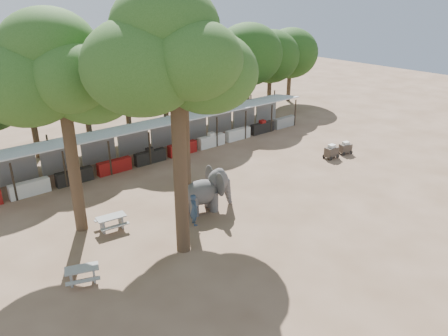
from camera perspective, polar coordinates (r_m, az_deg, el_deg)
ground at (r=23.71m, az=9.66°, el=-7.46°), size 100.00×100.00×0.00m
vendor_stalls at (r=33.04m, az=-8.44°, el=3.62°), size 28.00×2.99×2.80m
yard_tree_left at (r=21.72m, az=-21.16°, el=11.72°), size 7.10×6.90×11.02m
yard_tree_center at (r=18.36m, az=-7.05°, el=14.51°), size 7.10×6.90×12.04m
yard_tree_back at (r=23.39m, az=-6.10°, el=14.57°), size 7.10×6.90×11.36m
backdrop_trees at (r=36.40m, az=-13.18°, el=12.06°), size 46.46×5.95×8.33m
elephant at (r=24.54m, az=-2.19°, el=-2.93°), size 3.18×2.37×2.37m
handler at (r=23.16m, az=-3.94°, el=-5.44°), size 0.58×0.72×1.76m
picnic_table_near at (r=20.05m, az=-18.03°, el=-12.88°), size 1.74×1.66×0.70m
picnic_table_far at (r=23.60m, az=-14.49°, el=-6.70°), size 1.63×1.50×0.74m
cart_front at (r=33.25m, az=13.84°, el=2.11°), size 1.11×0.76×1.06m
cart_back at (r=34.45m, az=15.57°, el=2.56°), size 1.10×0.85×0.96m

